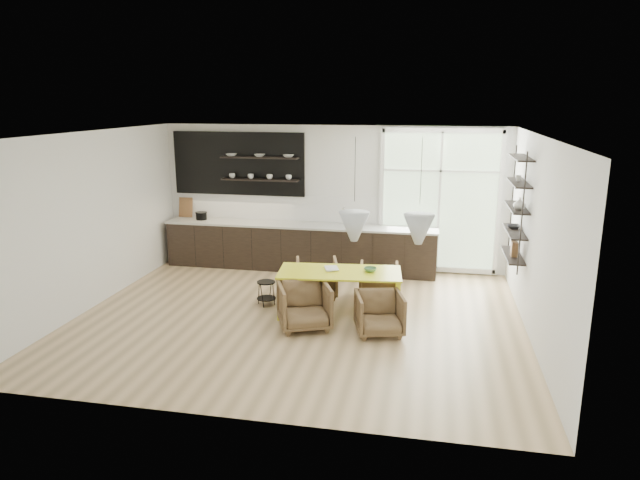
{
  "coord_description": "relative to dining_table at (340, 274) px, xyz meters",
  "views": [
    {
      "loc": [
        2.01,
        -8.29,
        3.4
      ],
      "look_at": [
        0.24,
        0.6,
        1.15
      ],
      "focal_mm": 32.0,
      "sensor_mm": 36.0,
      "label": 1
    }
  ],
  "objects": [
    {
      "name": "wire_stool",
      "position": [
        -1.28,
        0.15,
        -0.4
      ],
      "size": [
        0.33,
        0.33,
        0.41
      ],
      "rotation": [
        0.0,
        0.0,
        -0.22
      ],
      "color": "black",
      "rests_on": "ground"
    },
    {
      "name": "kitchen_run",
      "position": [
        -1.31,
        2.35,
        -0.07
      ],
      "size": [
        5.54,
        0.69,
        2.75
      ],
      "color": "black",
      "rests_on": "ground"
    },
    {
      "name": "armchair_front_right",
      "position": [
        0.71,
        -0.69,
        -0.35
      ],
      "size": [
        0.83,
        0.85,
        0.63
      ],
      "primitive_type": "imported",
      "rotation": [
        0.0,
        0.0,
        0.27
      ],
      "color": "brown",
      "rests_on": "ground"
    },
    {
      "name": "dining_table",
      "position": [
        0.0,
        0.0,
        0.0
      ],
      "size": [
        2.04,
        1.08,
        0.71
      ],
      "rotation": [
        0.0,
        0.0,
        0.1
      ],
      "color": "yellow",
      "rests_on": "ground"
    },
    {
      "name": "right_shelving",
      "position": [
        2.75,
        0.83,
        0.99
      ],
      "size": [
        0.26,
        1.22,
        1.9
      ],
      "color": "black",
      "rests_on": "ground"
    },
    {
      "name": "armchair_back_right",
      "position": [
        0.55,
        0.86,
        -0.35
      ],
      "size": [
        0.73,
        0.74,
        0.63
      ],
      "primitive_type": "imported",
      "rotation": [
        0.0,
        0.0,
        3.23
      ],
      "color": "brown",
      "rests_on": "ground"
    },
    {
      "name": "room",
      "position": [
        -0.03,
        0.76,
        0.8
      ],
      "size": [
        7.02,
        6.01,
        2.91
      ],
      "color": "#DCB887",
      "rests_on": "ground"
    },
    {
      "name": "table_bowl",
      "position": [
        0.48,
        0.09,
        0.08
      ],
      "size": [
        0.25,
        0.25,
        0.06
      ],
      "primitive_type": "imported",
      "rotation": [
        0.0,
        0.0,
        0.29
      ],
      "color": "#4D7F54",
      "rests_on": "dining_table"
    },
    {
      "name": "armchair_back_left",
      "position": [
        -0.54,
        0.77,
        -0.33
      ],
      "size": [
        0.87,
        0.88,
        0.67
      ],
      "primitive_type": "imported",
      "rotation": [
        0.0,
        0.0,
        3.38
      ],
      "color": "brown",
      "rests_on": "ground"
    },
    {
      "name": "table_book",
      "position": [
        -0.25,
        0.05,
        0.06
      ],
      "size": [
        0.29,
        0.34,
        0.03
      ],
      "primitive_type": "imported",
      "rotation": [
        0.0,
        0.0,
        0.31
      ],
      "color": "white",
      "rests_on": "dining_table"
    },
    {
      "name": "armchair_front_left",
      "position": [
        -0.43,
        -0.69,
        -0.31
      ],
      "size": [
        0.99,
        1.0,
        0.7
      ],
      "primitive_type": "imported",
      "rotation": [
        0.0,
        0.0,
        0.4
      ],
      "color": "brown",
      "rests_on": "ground"
    }
  ]
}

